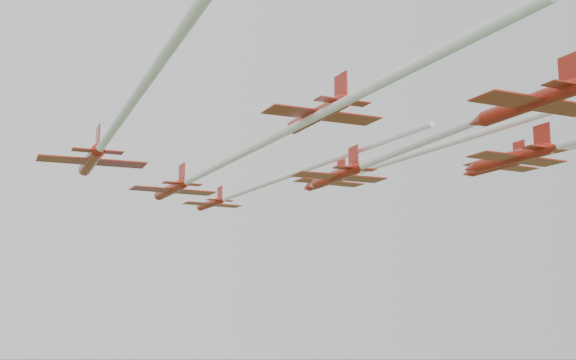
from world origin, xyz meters
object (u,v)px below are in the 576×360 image
object	(u,v)px
jet_row2_left	(225,162)
jet_row3_left	(128,108)
jet_row3_mid	(380,159)
jet_row4_left	(459,40)
jet_row2_right	(375,167)
jet_lead	(253,188)

from	to	relation	value
jet_row2_left	jet_row3_left	world-z (taller)	jet_row2_left
jet_row3_left	jet_row3_mid	bearing A→B (deg)	22.21
jet_row3_mid	jet_row4_left	xyz separation A→B (m)	(-6.17, -25.84, 1.27)
jet_row2_right	jet_row3_left	world-z (taller)	jet_row2_right
jet_row2_right	jet_row2_left	bearing A→B (deg)	-166.26
jet_row2_left	jet_row4_left	xyz separation A→B (m)	(6.09, -34.51, 0.60)
jet_row2_left	jet_row2_right	size ratio (longest dim) A/B	1.36
jet_lead	jet_row3_left	world-z (taller)	jet_lead
jet_lead	jet_row3_mid	xyz separation A→B (m)	(4.14, -29.69, -2.05)
jet_lead	jet_row4_left	xyz separation A→B (m)	(-2.03, -55.53, -0.78)
jet_row2_left	jet_row2_right	bearing A→B (deg)	15.87
jet_row2_right	jet_row3_mid	xyz separation A→B (m)	(-6.95, -17.51, -3.09)
jet_row2_left	jet_row2_right	distance (m)	21.30
jet_row2_right	jet_row3_left	distance (m)	42.20
jet_row3_mid	jet_row2_left	bearing A→B (deg)	139.04
jet_row3_left	jet_row4_left	bearing A→B (deg)	-43.88
jet_row2_right	jet_row4_left	bearing A→B (deg)	-117.81
jet_row2_right	jet_row4_left	distance (m)	45.33
jet_lead	jet_row2_right	bearing A→B (deg)	-58.20
jet_row2_right	jet_row3_mid	distance (m)	19.09
jet_row4_left	jet_row2_right	bearing A→B (deg)	65.20
jet_lead	jet_row2_left	size ratio (longest dim) A/B	0.82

